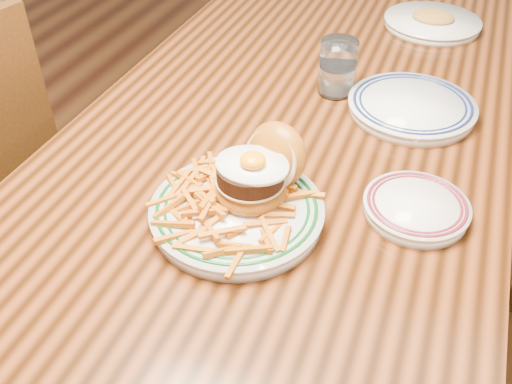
% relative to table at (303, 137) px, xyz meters
% --- Properties ---
extents(floor, '(6.00, 6.00, 0.00)m').
position_rel_table_xyz_m(floor, '(0.00, 0.00, -0.66)').
color(floor, black).
rests_on(floor, ground).
extents(table, '(0.85, 1.60, 0.75)m').
position_rel_table_xyz_m(table, '(0.00, 0.00, 0.00)').
color(table, black).
rests_on(table, floor).
extents(main_plate, '(0.28, 0.30, 0.14)m').
position_rel_table_xyz_m(main_plate, '(0.01, -0.38, 0.13)').
color(main_plate, silver).
rests_on(main_plate, table).
extents(side_plate, '(0.17, 0.17, 0.03)m').
position_rel_table_xyz_m(side_plate, '(0.27, -0.28, 0.10)').
color(side_plate, silver).
rests_on(side_plate, table).
extents(rear_plate, '(0.26, 0.26, 0.03)m').
position_rel_table_xyz_m(rear_plate, '(0.22, 0.04, 0.10)').
color(rear_plate, silver).
rests_on(rear_plate, table).
extents(water_glass, '(0.08, 0.08, 0.12)m').
position_rel_table_xyz_m(water_glass, '(0.05, 0.07, 0.14)').
color(water_glass, white).
rests_on(water_glass, table).
extents(far_plate, '(0.25, 0.25, 0.05)m').
position_rel_table_xyz_m(far_plate, '(0.20, 0.49, 0.10)').
color(far_plate, silver).
rests_on(far_plate, table).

